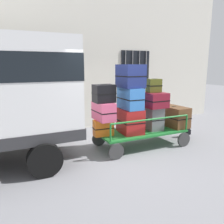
% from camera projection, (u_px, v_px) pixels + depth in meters
% --- Properties ---
extents(ground_plane, '(40.00, 40.00, 0.00)m').
position_uv_depth(ground_plane, '(112.00, 153.00, 5.80)').
color(ground_plane, gray).
extents(building_wall, '(12.00, 0.38, 5.00)m').
position_uv_depth(building_wall, '(78.00, 57.00, 7.73)').
color(building_wall, silver).
rests_on(building_wall, ground).
extents(luggage_cart, '(2.48, 1.14, 0.44)m').
position_uv_depth(luggage_cart, '(141.00, 133.00, 6.24)').
color(luggage_cart, '#1E722D').
rests_on(luggage_cart, ground).
extents(cart_railing, '(2.36, 1.00, 0.44)m').
position_uv_depth(cart_railing, '(142.00, 118.00, 6.16)').
color(cart_railing, '#1E722D').
rests_on(cart_railing, luggage_cart).
extents(suitcase_left_bottom, '(0.53, 0.29, 0.41)m').
position_uv_depth(suitcase_left_bottom, '(103.00, 128.00, 5.75)').
color(suitcase_left_bottom, orange).
rests_on(suitcase_left_bottom, luggage_cart).
extents(suitcase_left_middle, '(0.41, 0.70, 0.45)m').
position_uv_depth(suitcase_left_middle, '(104.00, 111.00, 5.64)').
color(suitcase_left_middle, '#CC4C72').
rests_on(suitcase_left_middle, suitcase_left_bottom).
extents(suitcase_left_top, '(0.51, 0.40, 0.44)m').
position_uv_depth(suitcase_left_top, '(104.00, 93.00, 5.53)').
color(suitcase_left_top, black).
rests_on(suitcase_left_top, suitcase_left_middle).
extents(suitcase_midleft_bottom, '(0.59, 0.76, 0.64)m').
position_uv_depth(suitcase_midleft_bottom, '(130.00, 121.00, 5.99)').
color(suitcase_midleft_bottom, '#B21E1E').
rests_on(suitcase_midleft_bottom, luggage_cart).
extents(suitcase_midleft_middle, '(0.44, 0.73, 0.55)m').
position_uv_depth(suitcase_midleft_middle, '(130.00, 98.00, 5.88)').
color(suitcase_midleft_middle, '#3372C6').
rests_on(suitcase_midleft_middle, suitcase_midleft_bottom).
extents(suitcase_midleft_top, '(0.63, 0.63, 0.59)m').
position_uv_depth(suitcase_midleft_top, '(131.00, 76.00, 5.76)').
color(suitcase_midleft_top, navy).
rests_on(suitcase_midleft_top, suitcase_midleft_middle).
extents(suitcase_center_bottom, '(0.45, 0.63, 0.63)m').
position_uv_depth(suitcase_center_bottom, '(153.00, 118.00, 6.33)').
color(suitcase_center_bottom, slate).
rests_on(suitcase_center_bottom, luggage_cart).
extents(suitcase_center_middle, '(0.59, 0.67, 0.41)m').
position_uv_depth(suitcase_center_middle, '(154.00, 100.00, 6.20)').
color(suitcase_center_middle, maroon).
rests_on(suitcase_center_middle, suitcase_center_bottom).
extents(suitcase_center_top, '(0.40, 0.30, 0.37)m').
position_uv_depth(suitcase_center_top, '(154.00, 86.00, 6.15)').
color(suitcase_center_top, '#4C5119').
rests_on(suitcase_center_top, suitcase_center_middle).
extents(suitcase_midright_bottom, '(0.56, 0.94, 0.59)m').
position_uv_depth(suitcase_midright_bottom, '(173.00, 116.00, 6.66)').
color(suitcase_midright_bottom, brown).
rests_on(suitcase_midright_bottom, luggage_cart).
extents(backpack, '(0.27, 0.22, 0.44)m').
position_uv_depth(backpack, '(187.00, 130.00, 7.07)').
color(backpack, black).
rests_on(backpack, ground).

